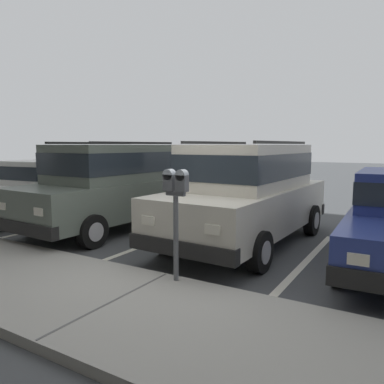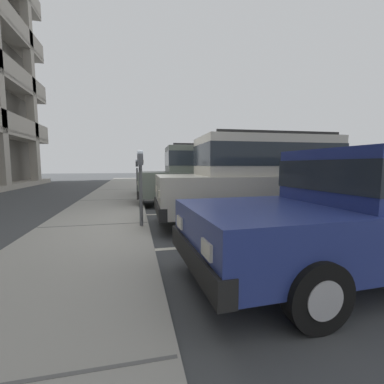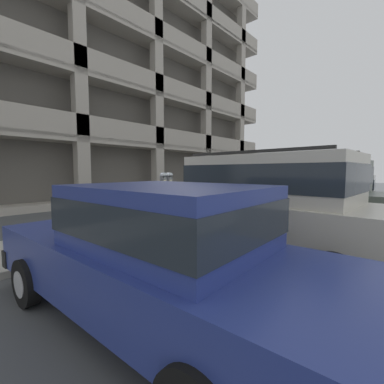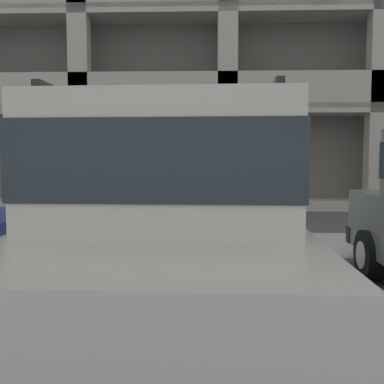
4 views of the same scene
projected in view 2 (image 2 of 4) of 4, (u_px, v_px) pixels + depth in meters
name	position (u px, v px, depth m)	size (l,w,h in m)	color
ground_plane	(158.00, 230.00, 5.61)	(80.00, 80.00, 0.10)	#444749
sidewalk	(95.00, 228.00, 5.31)	(40.00, 2.20, 0.12)	#9E9B93
parking_stall_lines	(202.00, 212.00, 7.36)	(12.09, 4.80, 0.01)	silver
silver_suv	(262.00, 177.00, 5.85)	(2.13, 4.84, 2.03)	beige
red_sedan	(371.00, 208.00, 3.20)	(1.97, 4.55, 1.54)	navy
dark_hatchback	(208.00, 173.00, 8.90)	(2.16, 4.85, 2.03)	#5B665B
blue_coupe	(194.00, 177.00, 11.69)	(2.13, 4.62, 1.54)	silver
parking_meter_near	(140.00, 170.00, 5.14)	(0.35, 0.12, 1.53)	#595B60
parking_meter_far	(137.00, 172.00, 10.97)	(0.15, 0.12, 1.47)	#595B60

